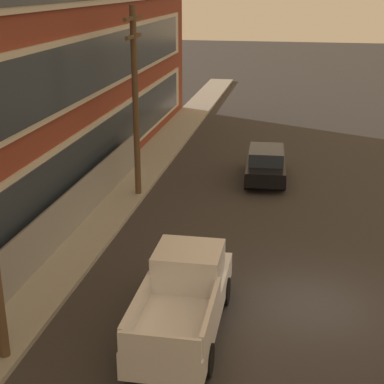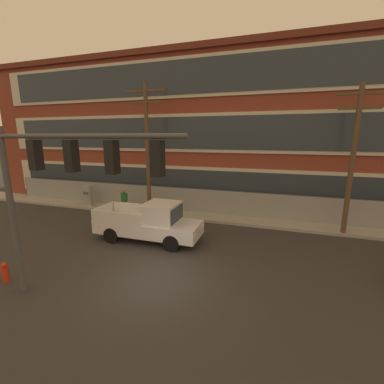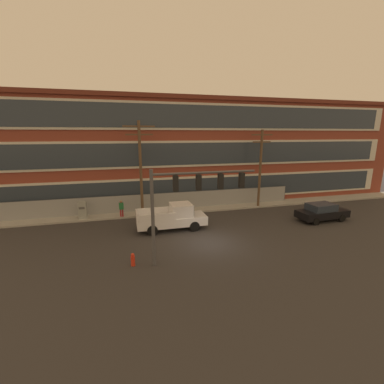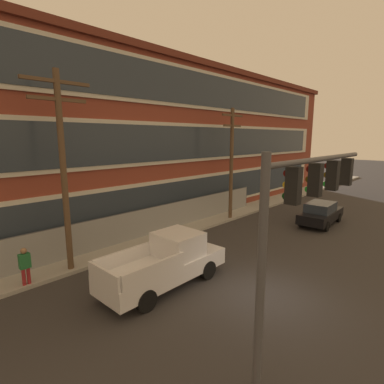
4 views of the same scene
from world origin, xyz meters
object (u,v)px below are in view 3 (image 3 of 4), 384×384
at_px(electrical_cabinet, 82,211).
at_px(fire_hydrant, 133,260).
at_px(sedan_black, 322,212).
at_px(pedestrian_near_cabinet, 121,208).
at_px(utility_pole_midblock, 260,166).
at_px(pickup_truck_white, 173,218).
at_px(utility_pole_near_corner, 141,164).
at_px(traffic_signal_mast, 190,192).

xyz_separation_m(electrical_cabinet, fire_hydrant, (4.01, -9.44, -0.47)).
distance_m(sedan_black, pedestrian_near_cabinet, 17.94).
relative_size(utility_pole_midblock, pedestrian_near_cabinet, 4.71).
xyz_separation_m(pickup_truck_white, pedestrian_near_cabinet, (-4.06, 3.89, 0.01)).
bearing_deg(utility_pole_midblock, fire_hydrant, -145.03).
distance_m(pickup_truck_white, utility_pole_midblock, 11.11).
height_order(pedestrian_near_cabinet, fire_hydrant, pedestrian_near_cabinet).
distance_m(pickup_truck_white, sedan_black, 13.18).
bearing_deg(utility_pole_near_corner, pedestrian_near_cabinet, -174.85).
relative_size(pedestrian_near_cabinet, fire_hydrant, 2.17).
xyz_separation_m(traffic_signal_mast, electrical_cabinet, (-7.41, 9.71, -3.42)).
distance_m(utility_pole_near_corner, fire_hydrant, 10.39).
distance_m(traffic_signal_mast, sedan_black, 14.20).
height_order(sedan_black, utility_pole_near_corner, utility_pole_near_corner).
distance_m(utility_pole_midblock, electrical_cabinet, 17.56).
xyz_separation_m(pedestrian_near_cabinet, fire_hydrant, (0.66, -9.13, -0.59)).
height_order(utility_pole_midblock, electrical_cabinet, utility_pole_midblock).
distance_m(pickup_truck_white, pedestrian_near_cabinet, 5.62).
bearing_deg(sedan_black, fire_hydrant, -166.51).
bearing_deg(pickup_truck_white, electrical_cabinet, 150.42).
bearing_deg(electrical_cabinet, fire_hydrant, -67.00).
bearing_deg(pickup_truck_white, fire_hydrant, -122.97).
relative_size(traffic_signal_mast, sedan_black, 1.35).
bearing_deg(pickup_truck_white, traffic_signal_mast, -89.90).
relative_size(traffic_signal_mast, utility_pole_midblock, 0.79).
bearing_deg(electrical_cabinet, pickup_truck_white, -29.58).
xyz_separation_m(utility_pole_midblock, fire_hydrant, (-13.19, -9.22, -4.01)).
distance_m(utility_pole_midblock, pedestrian_near_cabinet, 14.26).
bearing_deg(utility_pole_near_corner, pickup_truck_white, -61.91).
xyz_separation_m(traffic_signal_mast, pedestrian_near_cabinet, (-4.07, 9.39, -3.29)).
bearing_deg(traffic_signal_mast, pickup_truck_white, 90.10).
xyz_separation_m(sedan_black, utility_pole_midblock, (-3.33, 5.26, 3.59)).
relative_size(sedan_black, electrical_cabinet, 2.73).
relative_size(pickup_truck_white, utility_pole_midblock, 0.70).
bearing_deg(fire_hydrant, sedan_black, 13.49).
height_order(traffic_signal_mast, utility_pole_near_corner, utility_pole_near_corner).
bearing_deg(traffic_signal_mast, sedan_black, 17.88).
bearing_deg(electrical_cabinet, sedan_black, -14.95).
distance_m(sedan_black, utility_pole_midblock, 7.19).
bearing_deg(traffic_signal_mast, electrical_cabinet, 127.37).
distance_m(pickup_truck_white, utility_pole_near_corner, 6.03).
bearing_deg(utility_pole_near_corner, traffic_signal_mast, -77.18).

